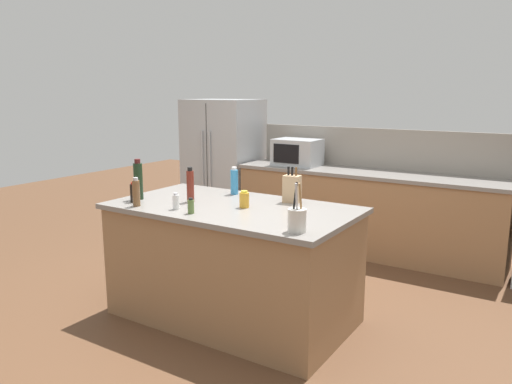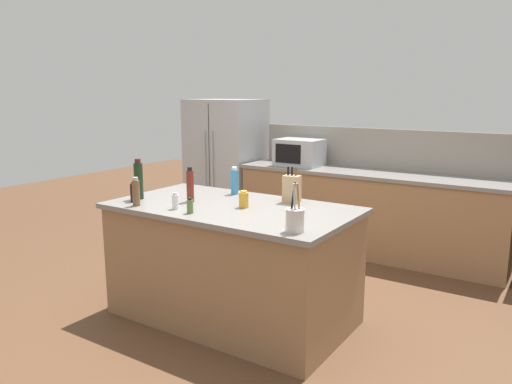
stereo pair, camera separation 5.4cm
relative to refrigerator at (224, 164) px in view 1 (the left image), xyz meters
The scene contains 16 objects.
ground_plane 2.96m from the refrigerator, 52.55° to the right, with size 14.00×14.00×0.00m, color brown.
back_counter_run 2.06m from the refrigerator, ahead, with size 3.04×0.66×0.94m.
wall_backsplash 2.06m from the refrigerator, ahead, with size 3.00×0.03×0.46m, color gray.
kitchen_island 2.86m from the refrigerator, 52.55° to the right, with size 1.93×1.06×0.94m.
refrigerator is the anchor object (origin of this frame).
microwave 1.16m from the refrigerator, ahead, with size 0.54×0.39×0.32m.
knife_block 2.80m from the refrigerator, 42.51° to the right, with size 0.14×0.12×0.29m.
utensil_crock 3.63m from the refrigerator, 46.50° to the right, with size 0.12×0.12×0.32m.
salt_shaker 2.95m from the refrigerator, 60.96° to the right, with size 0.05×0.05×0.13m.
pepper_grinder 2.88m from the refrigerator, 67.57° to the right, with size 0.06×0.06×0.23m.
dish_soap_bottle 2.39m from the refrigerator, 51.63° to the right, with size 0.07×0.07×0.24m.
wine_bottle 2.65m from the refrigerator, 69.41° to the right, with size 0.07×0.07×0.34m.
soy_sauce_bottle 2.76m from the refrigerator, 69.26° to the right, with size 0.05×0.05×0.17m.
vinegar_bottle 2.69m from the refrigerator, 59.63° to the right, with size 0.06×0.06×0.28m.
spice_jar_oregano 3.08m from the refrigerator, 58.38° to the right, with size 0.05×0.05×0.12m.
honey_jar 2.91m from the refrigerator, 50.75° to the right, with size 0.08×0.08×0.13m.
Camera 1 is at (2.21, -3.12, 1.82)m, focal length 35.00 mm.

